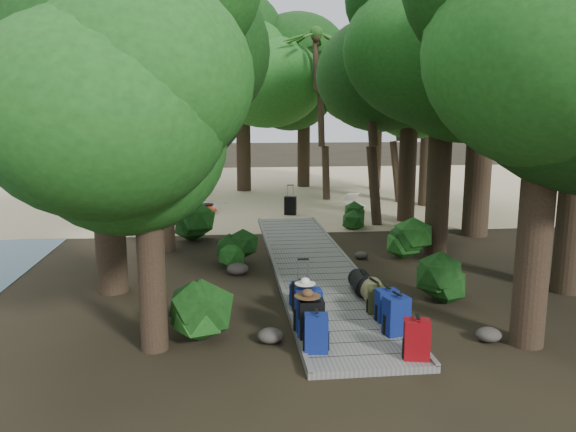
{
  "coord_description": "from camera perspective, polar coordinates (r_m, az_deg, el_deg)",
  "views": [
    {
      "loc": [
        -2.14,
        -12.49,
        3.83
      ],
      "look_at": [
        -0.41,
        2.74,
        1.0
      ],
      "focal_mm": 35.0,
      "sensor_mm": 36.0,
      "label": 1
    }
  ],
  "objects": [
    {
      "name": "palm_right_c",
      "position": [
        25.04,
        4.5,
        9.77
      ],
      "size": [
        4.45,
        4.45,
        7.08
      ],
      "primitive_type": null,
      "color": "#1A4313",
      "rests_on": "ground"
    },
    {
      "name": "sun_lounger",
      "position": [
        22.72,
        6.78,
        1.45
      ],
      "size": [
        0.87,
        1.8,
        0.56
      ],
      "primitive_type": null,
      "rotation": [
        0.0,
        0.0,
        0.18
      ],
      "color": "silver",
      "rests_on": "sand_beach"
    },
    {
      "name": "sand_beach",
      "position": [
        28.83,
        -2.16,
        2.84
      ],
      "size": [
        40.0,
        22.0,
        0.02
      ],
      "primitive_type": "cube",
      "color": "tan",
      "rests_on": "ground"
    },
    {
      "name": "tree_right_f",
      "position": [
        23.86,
        14.35,
        12.57
      ],
      "size": [
        5.42,
        5.42,
        9.68
      ],
      "primitive_type": null,
      "color": "black",
      "rests_on": "ground"
    },
    {
      "name": "suitcase_on_boardwalk",
      "position": [
        10.66,
        1.53,
        -8.24
      ],
      "size": [
        0.4,
        0.26,
        0.59
      ],
      "primitive_type": null,
      "rotation": [
        0.0,
        0.0,
        0.12
      ],
      "color": "black",
      "rests_on": "boardwalk"
    },
    {
      "name": "rock_left_a",
      "position": [
        9.69,
        -1.79,
        -12.05
      ],
      "size": [
        0.45,
        0.4,
        0.25
      ],
      "primitive_type": null,
      "color": "#4C473F",
      "rests_on": "ground"
    },
    {
      "name": "rock_left_b",
      "position": [
        11.08,
        -7.34,
        -9.27
      ],
      "size": [
        0.38,
        0.34,
        0.21
      ],
      "primitive_type": null,
      "color": "#4C473F",
      "rests_on": "ground"
    },
    {
      "name": "tree_back_a",
      "position": [
        27.73,
        -4.63,
        12.79
      ],
      "size": [
        5.75,
        5.75,
        9.94
      ],
      "primitive_type": null,
      "color": "black",
      "rests_on": "ground"
    },
    {
      "name": "rock_right_b",
      "position": [
        12.63,
        16.21,
        -6.94
      ],
      "size": [
        0.53,
        0.48,
        0.29
      ],
      "primitive_type": null,
      "color": "#4C473F",
      "rests_on": "ground"
    },
    {
      "name": "shrub_left_a",
      "position": [
        9.8,
        -8.67,
        -9.18
      ],
      "size": [
        1.24,
        1.24,
        1.12
      ],
      "primitive_type": null,
      "color": "#1A4A16",
      "rests_on": "ground"
    },
    {
      "name": "tree_back_b",
      "position": [
        29.28,
        1.63,
        12.05
      ],
      "size": [
        5.2,
        5.2,
        9.28
      ],
      "primitive_type": null,
      "color": "black",
      "rests_on": "ground"
    },
    {
      "name": "duffel_right_khaki",
      "position": [
        11.36,
        8.67,
        -7.6
      ],
      "size": [
        0.54,
        0.71,
        0.43
      ],
      "primitive_type": null,
      "rotation": [
        0.0,
        0.0,
        0.2
      ],
      "color": "olive",
      "rests_on": "boardwalk"
    },
    {
      "name": "kayak",
      "position": [
        22.36,
        -8.18,
        1.0
      ],
      "size": [
        2.05,
        3.48,
        0.35
      ],
      "primitive_type": "ellipsoid",
      "rotation": [
        0.0,
        0.0,
        0.4
      ],
      "color": "red",
      "rests_on": "sand_beach"
    },
    {
      "name": "tree_right_c",
      "position": [
        15.54,
        15.48,
        12.51
      ],
      "size": [
        5.18,
        5.18,
        8.97
      ],
      "primitive_type": null,
      "color": "black",
      "rests_on": "ground"
    },
    {
      "name": "backpack_left_b",
      "position": [
        9.44,
        2.42,
        -10.25
      ],
      "size": [
        0.42,
        0.3,
        0.75
      ],
      "primitive_type": null,
      "rotation": [
        0.0,
        0.0,
        -0.04
      ],
      "color": "black",
      "rests_on": "boardwalk"
    },
    {
      "name": "tree_right_e",
      "position": [
        20.23,
        12.31,
        11.72
      ],
      "size": [
        4.84,
        4.84,
        8.71
      ],
      "primitive_type": null,
      "color": "black",
      "rests_on": "ground"
    },
    {
      "name": "shrub_left_c",
      "position": [
        17.19,
        -9.28,
        -0.48
      ],
      "size": [
        1.35,
        1.35,
        1.22
      ],
      "primitive_type": null,
      "color": "#1A4A16",
      "rests_on": "ground"
    },
    {
      "name": "rock_right_c",
      "position": [
        15.09,
        7.45,
        -3.95
      ],
      "size": [
        0.35,
        0.32,
        0.19
      ],
      "primitive_type": null,
      "color": "#4C473F",
      "rests_on": "ground"
    },
    {
      "name": "shrub_right_a",
      "position": [
        11.81,
        15.33,
        -6.38
      ],
      "size": [
        1.08,
        1.08,
        0.97
      ],
      "primitive_type": null,
      "color": "#1A4A16",
      "rests_on": "ground"
    },
    {
      "name": "backpack_left_c",
      "position": [
        9.74,
        2.08,
        -9.34
      ],
      "size": [
        0.45,
        0.32,
        0.83
      ],
      "primitive_type": null,
      "rotation": [
        0.0,
        0.0,
        0.0
      ],
      "color": "navy",
      "rests_on": "boardwalk"
    },
    {
      "name": "tree_left_a",
      "position": [
        8.98,
        -14.19,
        5.97
      ],
      "size": [
        3.81,
        3.81,
        6.36
      ],
      "primitive_type": null,
      "color": "black",
      "rests_on": "ground"
    },
    {
      "name": "palm_right_a",
      "position": [
        19.58,
        9.53,
        10.99
      ],
      "size": [
        4.76,
        4.76,
        8.11
      ],
      "primitive_type": null,
      "color": "#1A4313",
      "rests_on": "ground"
    },
    {
      "name": "backpack_left_a",
      "position": [
        8.98,
        2.89,
        -11.6
      ],
      "size": [
        0.39,
        0.3,
        0.69
      ],
      "primitive_type": null,
      "rotation": [
        0.0,
        0.0,
        -0.12
      ],
      "color": "navy",
      "rests_on": "boardwalk"
    },
    {
      "name": "tree_left_b",
      "position": [
        12.34,
        -18.5,
        13.67
      ],
      "size": [
        5.15,
        5.15,
        9.27
      ],
      "primitive_type": null,
      "color": "black",
      "rests_on": "ground"
    },
    {
      "name": "hat_brown",
      "position": [
        9.26,
        2.0,
        -7.78
      ],
      "size": [
        0.44,
        0.44,
        0.13
      ],
      "primitive_type": null,
      "color": "#51351E",
      "rests_on": "backpack_left_b"
    },
    {
      "name": "backpack_right_a",
      "position": [
        8.95,
        12.95,
        -11.92
      ],
      "size": [
        0.43,
        0.35,
        0.69
      ],
      "primitive_type": null,
      "rotation": [
        0.0,
        0.0,
        -0.22
      ],
      "color": "maroon",
      "rests_on": "boardwalk"
    },
    {
      "name": "shrub_right_b",
      "position": [
        15.3,
        12.06,
        -2.25
      ],
      "size": [
        1.17,
        1.17,
        1.05
      ],
      "primitive_type": null,
      "color": "#1A4A16",
      "rests_on": "ground"
    },
    {
      "name": "palm_right_b",
      "position": [
        24.71,
        11.3,
        10.56
      ],
      "size": [
        4.1,
        4.1,
        7.91
      ],
      "primitive_type": null,
      "color": "#1A4313",
      "rests_on": "ground"
    },
    {
      "name": "tree_right_d",
      "position": [
        18.48,
        19.44,
        15.77
      ],
      "size": [
        6.24,
        6.24,
        11.45
      ],
      "primitive_type": null,
      "color": "black",
      "rests_on": "ground"
    },
    {
      "name": "hat_white",
      "position": [
        9.64,
        1.75,
        -6.57
      ],
      "size": [
        0.35,
        0.35,
        0.12
      ],
      "primitive_type": null,
      "color": "silver",
      "rests_on": "backpack_left_c"
    },
    {
      "name": "shrub_right_c",
      "position": [
        18.97,
        7.03,
        -0.12
      ],
      "size": [
        0.83,
        0.83,
        0.75
      ],
      "primitive_type": null,
      "color": "#1A4A16",
      "rests_on": "ground"
    },
    {
      "name": "backpack_right_b",
      "position": [
        9.8,
        10.96,
        -9.71
      ],
      "size": [
        0.46,
        0.38,
        0.73
      ],
      "primitive_type": null,
      "rotation": [
        0.0,
        0.0,
        0.26
      ],
      "color": "navy",
      "rests_on": "boardwalk"
    },
    {
      "name": "ground",
      "position": [
        13.24,
        3.13,
        -6.37
      ],
      "size": [
        120.0,
        120.0,
        0.0
      ],
      "primitive_type": "plane",
      "color": "#2C2316",
      "rests_on": "ground"
    },
    {
      "name": "backpack_right_c",
      "position": [
        10.39,
        10.01,
        -8.75
      ],
      "size": [
        0.41,
        0.31,
        0.64
      ],
      "primitive_type": null,
      "rotation": [
        0.0,
        0.0,
        0.13
      ],
      "color": "navy",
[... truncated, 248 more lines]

